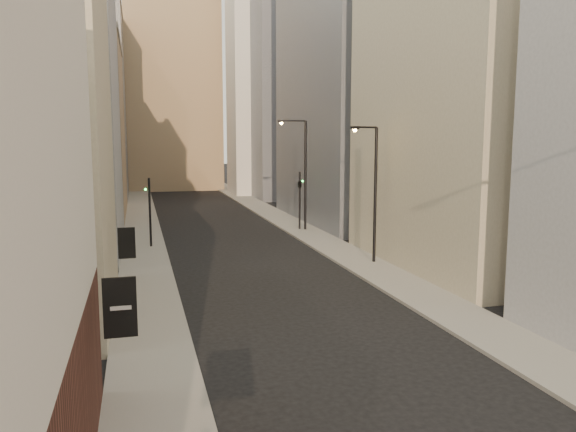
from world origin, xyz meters
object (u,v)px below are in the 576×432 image
object	(u,v)px
white_tower	(259,60)
clock_tower	(172,76)
streetlamp_mid	(373,187)
traffic_light_right	(300,187)
streetlamp_far	(303,168)
traffic_light_left	(150,200)

from	to	relation	value
white_tower	clock_tower	bearing A→B (deg)	128.16
streetlamp_mid	traffic_light_right	xyz separation A→B (m)	(-0.66, 13.61, -1.09)
clock_tower	streetlamp_mid	world-z (taller)	clock_tower
streetlamp_mid	traffic_light_right	size ratio (longest dim) A/B	1.69
streetlamp_far	clock_tower	bearing A→B (deg)	103.23
streetlamp_mid	white_tower	bearing A→B (deg)	62.30
clock_tower	traffic_light_left	world-z (taller)	clock_tower
streetlamp_far	traffic_light_right	bearing A→B (deg)	128.55
streetlamp_far	traffic_light_right	distance (m)	1.59
white_tower	traffic_light_left	size ratio (longest dim) A/B	8.30
clock_tower	traffic_light_left	xyz separation A→B (m)	(-5.00, -51.49, -14.19)
streetlamp_mid	traffic_light_right	bearing A→B (deg)	68.75
clock_tower	streetlamp_far	xyz separation A→B (m)	(7.54, -47.00, -12.35)
streetlamp_far	streetlamp_mid	bearing A→B (deg)	-83.81
clock_tower	streetlamp_far	bearing A→B (deg)	-80.89
white_tower	streetlamp_far	size ratio (longest dim) A/B	4.49
traffic_light_right	clock_tower	bearing A→B (deg)	-62.58
streetlamp_mid	clock_tower	bearing A→B (deg)	73.55
traffic_light_left	traffic_light_right	distance (m)	13.25
streetlamp_far	traffic_light_left	xyz separation A→B (m)	(-12.54, -4.48, -1.84)
streetlamp_far	traffic_light_right	size ratio (longest dim) A/B	1.85
clock_tower	white_tower	size ratio (longest dim) A/B	1.08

